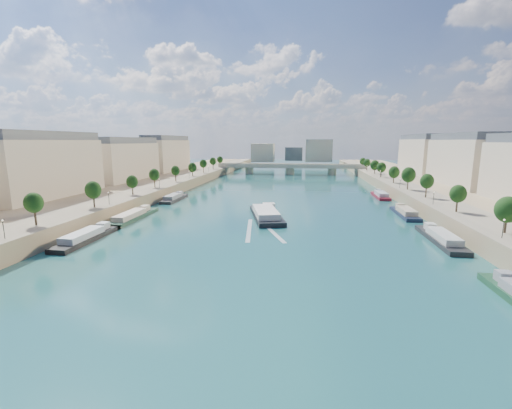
% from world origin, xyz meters
% --- Properties ---
extents(ground, '(700.00, 700.00, 0.00)m').
position_xyz_m(ground, '(0.00, 100.00, 0.00)').
color(ground, '#0E3B3E').
rests_on(ground, ground).
extents(quay_left, '(44.00, 520.00, 5.00)m').
position_xyz_m(quay_left, '(-72.00, 100.00, 2.50)').
color(quay_left, '#9E8460').
rests_on(quay_left, ground).
extents(quay_right, '(44.00, 520.00, 5.00)m').
position_xyz_m(quay_right, '(72.00, 100.00, 2.50)').
color(quay_right, '#9E8460').
rests_on(quay_right, ground).
extents(pave_left, '(14.00, 520.00, 0.10)m').
position_xyz_m(pave_left, '(-57.00, 100.00, 5.05)').
color(pave_left, gray).
rests_on(pave_left, quay_left).
extents(pave_right, '(14.00, 520.00, 0.10)m').
position_xyz_m(pave_right, '(57.00, 100.00, 5.05)').
color(pave_right, gray).
rests_on(pave_right, quay_right).
extents(trees_left, '(4.80, 268.80, 8.26)m').
position_xyz_m(trees_left, '(-55.00, 102.00, 10.48)').
color(trees_left, '#382B1E').
rests_on(trees_left, ground).
extents(trees_right, '(4.80, 268.80, 8.26)m').
position_xyz_m(trees_right, '(55.00, 110.00, 10.48)').
color(trees_right, '#382B1E').
rests_on(trees_right, ground).
extents(lamps_left, '(0.36, 200.36, 4.28)m').
position_xyz_m(lamps_left, '(-52.50, 90.00, 7.78)').
color(lamps_left, black).
rests_on(lamps_left, ground).
extents(lamps_right, '(0.36, 200.36, 4.28)m').
position_xyz_m(lamps_right, '(52.50, 105.00, 7.78)').
color(lamps_right, black).
rests_on(lamps_right, ground).
extents(buildings_left, '(16.00, 226.00, 23.20)m').
position_xyz_m(buildings_left, '(-85.00, 112.00, 16.45)').
color(buildings_left, beige).
rests_on(buildings_left, ground).
extents(buildings_right, '(16.00, 226.00, 23.20)m').
position_xyz_m(buildings_right, '(85.00, 112.00, 16.45)').
color(buildings_right, beige).
rests_on(buildings_right, ground).
extents(skyline, '(79.00, 42.00, 22.00)m').
position_xyz_m(skyline, '(3.19, 319.52, 14.66)').
color(skyline, beige).
rests_on(skyline, ground).
extents(bridge, '(112.00, 12.00, 8.15)m').
position_xyz_m(bridge, '(0.00, 234.71, 5.08)').
color(bridge, '#C1B79E').
rests_on(bridge, ground).
extents(tour_barge, '(15.29, 30.51, 3.98)m').
position_xyz_m(tour_barge, '(-2.07, 80.26, 1.14)').
color(tour_barge, black).
rests_on(tour_barge, ground).
extents(wake, '(13.85, 25.95, 0.04)m').
position_xyz_m(wake, '(-2.07, 63.70, 0.02)').
color(wake, silver).
rests_on(wake, ground).
extents(moored_barges_left, '(5.00, 153.98, 3.60)m').
position_xyz_m(moored_barges_left, '(-45.50, 43.71, 0.84)').
color(moored_barges_left, '#191F37').
rests_on(moored_barges_left, ground).
extents(moored_barges_right, '(5.00, 164.57, 3.60)m').
position_xyz_m(moored_barges_right, '(45.50, 56.52, 0.84)').
color(moored_barges_right, black).
rests_on(moored_barges_right, ground).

